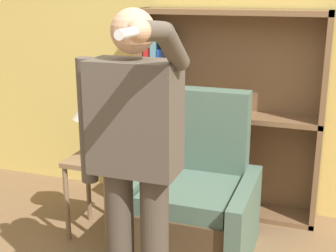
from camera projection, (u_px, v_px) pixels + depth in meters
wall_back at (256, 41)px, 3.67m from camera, size 8.00×0.06×2.80m
bookcase at (209, 117)px, 3.80m from camera, size 1.47×0.28×1.65m
armchair at (195, 204)px, 3.26m from camera, size 0.82×0.80×1.12m
person_standing at (134, 155)px, 2.36m from camera, size 0.59×0.78×1.71m
side_table at (96, 174)px, 3.45m from camera, size 0.38×0.38×0.61m
table_lamp at (93, 107)px, 3.30m from camera, size 0.30×0.30×0.50m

